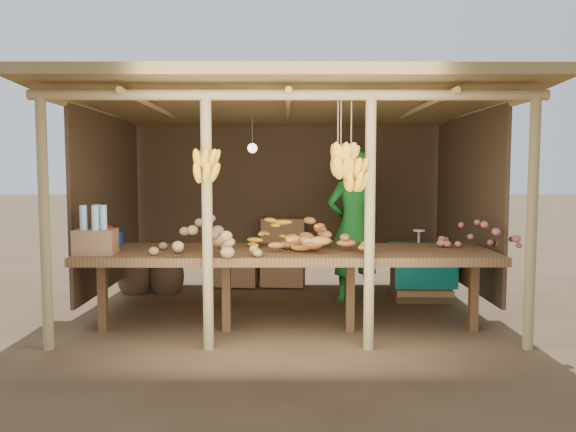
{
  "coord_description": "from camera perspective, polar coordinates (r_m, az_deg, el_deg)",
  "views": [
    {
      "loc": [
        -0.02,
        -6.31,
        1.57
      ],
      "look_at": [
        0.0,
        0.0,
        1.05
      ],
      "focal_mm": 35.0,
      "sensor_mm": 36.0,
      "label": 1
    }
  ],
  "objects": [
    {
      "name": "ground",
      "position": [
        6.5,
        0.0,
        -9.27
      ],
      "size": [
        60.0,
        60.0,
        0.0
      ],
      "primitive_type": "plane",
      "color": "brown",
      "rests_on": "ground"
    },
    {
      "name": "stall_structure",
      "position": [
        6.29,
        -0.14,
        7.83
      ],
      "size": [
        4.7,
        3.5,
        2.43
      ],
      "color": "tan",
      "rests_on": "ground"
    },
    {
      "name": "counter",
      "position": [
        5.42,
        0.03,
        -4.1
      ],
      "size": [
        3.9,
        1.05,
        0.8
      ],
      "color": "brown",
      "rests_on": "ground"
    },
    {
      "name": "potato_heap",
      "position": [
        5.15,
        -8.0,
        -1.87
      ],
      "size": [
        1.13,
        0.92,
        0.37
      ],
      "primitive_type": null,
      "rotation": [
        0.0,
        0.0,
        0.39
      ],
      "color": "#96794D",
      "rests_on": "counter"
    },
    {
      "name": "sweet_potato_heap",
      "position": [
        5.35,
        3.33,
        -1.63
      ],
      "size": [
        1.06,
        0.76,
        0.36
      ],
      "primitive_type": null,
      "rotation": [
        0.0,
        0.0,
        -0.21
      ],
      "color": "#C77D33",
      "rests_on": "counter"
    },
    {
      "name": "onion_heap",
      "position": [
        5.81,
        19.12,
        -1.39
      ],
      "size": [
        0.87,
        0.62,
        0.36
      ],
      "primitive_type": null,
      "rotation": [
        0.0,
        0.0,
        -0.2
      ],
      "color": "#BB5B5B",
      "rests_on": "counter"
    },
    {
      "name": "banana_pile",
      "position": [
        5.53,
        -1.5,
        -1.48
      ],
      "size": [
        0.57,
        0.38,
        0.34
      ],
      "primitive_type": null,
      "rotation": [
        0.0,
        0.0,
        0.12
      ],
      "color": "yellow",
      "rests_on": "counter"
    },
    {
      "name": "tomato_basin",
      "position": [
        6.12,
        -18.09,
        -2.01
      ],
      "size": [
        0.36,
        0.36,
        0.19
      ],
      "rotation": [
        0.0,
        0.0,
        -0.4
      ],
      "color": "navy",
      "rests_on": "counter"
    },
    {
      "name": "bottle_box",
      "position": [
        5.43,
        -18.98,
        -1.85
      ],
      "size": [
        0.37,
        0.3,
        0.45
      ],
      "color": "brown",
      "rests_on": "counter"
    },
    {
      "name": "vendor",
      "position": [
        6.73,
        6.72,
        -1.04
      ],
      "size": [
        0.72,
        0.54,
        1.8
      ],
      "primitive_type": "imported",
      "rotation": [
        0.0,
        0.0,
        3.32
      ],
      "color": "#1B7D26",
      "rests_on": "ground"
    },
    {
      "name": "tarp_crate",
      "position": [
        7.03,
        13.3,
        -5.35
      ],
      "size": [
        0.76,
        0.66,
        0.87
      ],
      "color": "brown",
      "rests_on": "ground"
    },
    {
      "name": "carton_stack",
      "position": [
        7.59,
        -2.06,
        -4.16
      ],
      "size": [
        1.24,
        0.52,
        0.91
      ],
      "color": "brown",
      "rests_on": "ground"
    },
    {
      "name": "burlap_sacks",
      "position": [
        7.4,
        -13.77,
        -5.62
      ],
      "size": [
        0.85,
        0.44,
        0.6
      ],
      "color": "#4D3724",
      "rests_on": "ground"
    }
  ]
}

